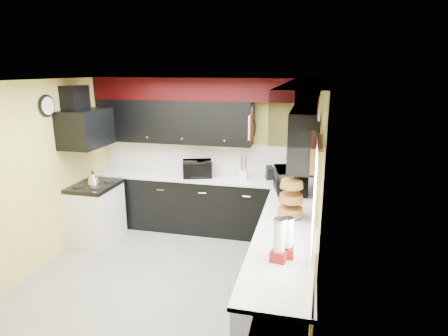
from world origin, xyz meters
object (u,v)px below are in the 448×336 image
at_px(microwave, 290,181).
at_px(knife_block, 269,173).
at_px(toaster_oven, 197,169).
at_px(utensil_crock, 244,175).
at_px(kettle, 93,179).

distance_m(microwave, knife_block, 0.65).
relative_size(toaster_oven, knife_block, 2.14).
height_order(microwave, knife_block, microwave).
bearing_deg(toaster_oven, microwave, -35.34).
bearing_deg(knife_block, microwave, -76.41).
height_order(toaster_oven, utensil_crock, toaster_oven).
bearing_deg(kettle, toaster_oven, 24.50).
bearing_deg(toaster_oven, utensil_crock, -17.71).
bearing_deg(knife_block, utensil_crock, 172.06).
distance_m(toaster_oven, kettle, 1.61).
distance_m(toaster_oven, knife_block, 1.16).
relative_size(toaster_oven, microwave, 0.76).
xyz_separation_m(toaster_oven, knife_block, (1.15, 0.10, -0.03)).
height_order(microwave, utensil_crock, microwave).
height_order(toaster_oven, knife_block, toaster_oven).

